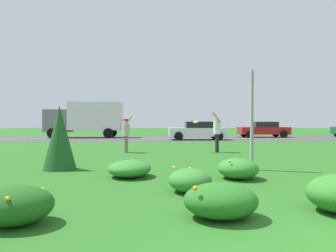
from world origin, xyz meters
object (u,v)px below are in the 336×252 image
Objects in this scene: person_catcher_white_shirt at (217,131)px; car_white_center_right at (198,130)px; box_truck_gray at (86,118)px; frisbee_lime at (196,122)px; sign_post_near_path at (252,120)px; person_thrower_red_cap_gray_shirt at (126,132)px; car_red_center_left at (263,129)px.

car_white_center_right is (0.44, 9.74, -0.25)m from person_catcher_white_shirt.
frisbee_lime is at bearing -58.26° from box_truck_gray.
car_white_center_right is 10.40m from box_truck_gray.
box_truck_gray is (-9.22, 18.42, 0.36)m from sign_post_near_path.
box_truck_gray reaches higher than frisbee_lime.
frisbee_lime is (-0.96, 5.07, -0.04)m from sign_post_near_path.
person_catcher_white_shirt is at bearing -0.55° from person_thrower_red_cap_gray_shirt.
car_red_center_left is 7.61m from car_white_center_right.
person_thrower_red_cap_gray_shirt is 14.31m from box_truck_gray.
box_truck_gray is (-16.34, 0.00, 1.06)m from car_red_center_left.
person_catcher_white_shirt is 9.75m from car_white_center_right.
frisbee_lime is at bearing 100.73° from sign_post_near_path.
car_red_center_left is 0.67× the size of box_truck_gray.
box_truck_gray is at bearing 124.58° from person_catcher_white_shirt.
frisbee_lime is 15.71m from box_truck_gray.
person_thrower_red_cap_gray_shirt is 6.81× the size of frisbee_lime.
person_catcher_white_shirt is 0.41× the size of car_red_center_left.
box_truck_gray is at bearing 121.74° from frisbee_lime.
person_thrower_red_cap_gray_shirt is 4.19m from person_catcher_white_shirt.
sign_post_near_path reaches higher than car_red_center_left.
person_thrower_red_cap_gray_shirt is at bearing 129.49° from sign_post_near_path.
frisbee_lime reaches higher than car_white_center_right.
car_white_center_right is at bearing 87.40° from person_catcher_white_shirt.
car_red_center_left is at bearing 68.86° from sign_post_near_path.
person_catcher_white_shirt reaches higher than car_white_center_right.
car_white_center_right is at bearing 64.50° from person_thrower_red_cap_gray_shirt.
sign_post_near_path is at bearing -63.41° from box_truck_gray.
person_catcher_white_shirt is at bearing -2.60° from frisbee_lime.
sign_post_near_path is 14.78m from car_white_center_right.
sign_post_near_path is at bearing -111.14° from car_red_center_left.
frisbee_lime is 0.06× the size of car_red_center_left.
person_thrower_red_cap_gray_shirt is 17.49m from car_red_center_left.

